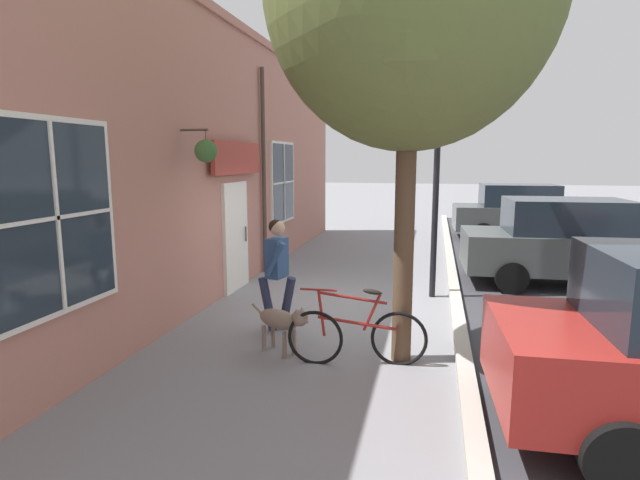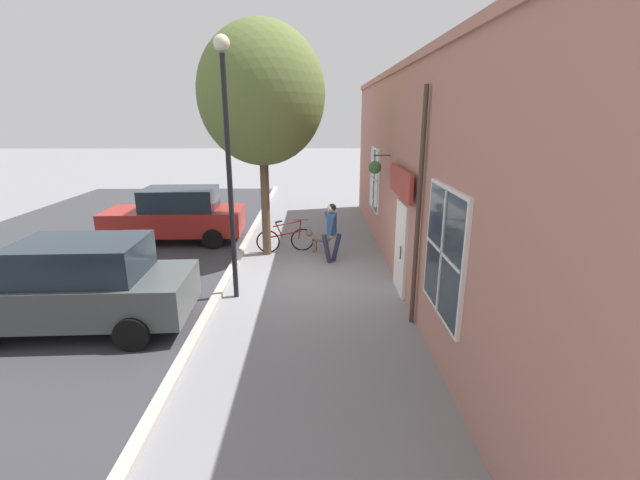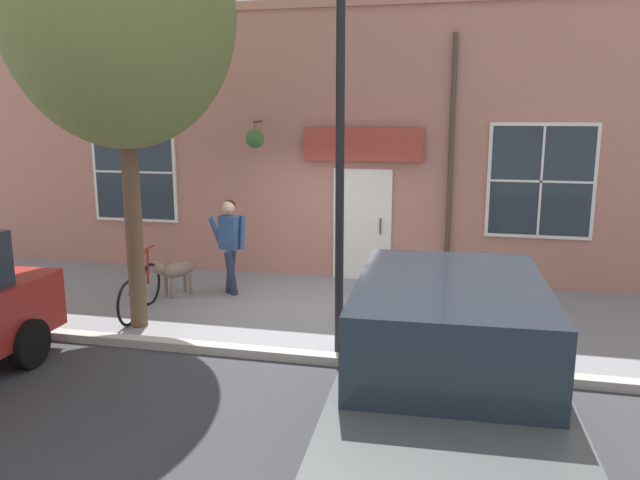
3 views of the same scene
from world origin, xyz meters
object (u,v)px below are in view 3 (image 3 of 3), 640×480
object	(u,v)px
parked_car_mid_block	(447,386)
leaning_bicycle	(140,290)
pedestrian_walking	(230,238)
street_tree_by_curb	(116,16)
dog_on_leash	(175,270)
street_lamp	(340,80)

from	to	relation	value
parked_car_mid_block	leaning_bicycle	bearing A→B (deg)	-126.62
pedestrian_walking	street_tree_by_curb	xyz separation A→B (m)	(1.89, -0.81, 3.41)
pedestrian_walking	street_tree_by_curb	bearing A→B (deg)	-23.19
street_tree_by_curb	parked_car_mid_block	size ratio (longest dim) A/B	1.46
dog_on_leash	street_lamp	bearing A→B (deg)	59.80
pedestrian_walking	dog_on_leash	bearing A→B (deg)	-68.86
dog_on_leash	parked_car_mid_block	xyz separation A→B (m)	(4.60, 4.73, 0.42)
pedestrian_walking	leaning_bicycle	bearing A→B (deg)	-36.70
leaning_bicycle	street_tree_by_curb	bearing A→B (deg)	20.03
pedestrian_walking	dog_on_leash	world-z (taller)	pedestrian_walking
parked_car_mid_block	street_tree_by_curb	bearing A→B (deg)	-123.36
street_tree_by_curb	street_lamp	world-z (taller)	street_tree_by_curb
pedestrian_walking	parked_car_mid_block	distance (m)	6.26
parked_car_mid_block	street_lamp	distance (m)	4.04
dog_on_leash	leaning_bicycle	xyz separation A→B (m)	(1.00, -0.11, -0.08)
leaning_bicycle	parked_car_mid_block	distance (m)	6.05
parked_car_mid_block	street_lamp	bearing A→B (deg)	-151.52
street_tree_by_curb	street_lamp	distance (m)	3.32
street_lamp	street_tree_by_curb	bearing A→B (deg)	-96.48
street_tree_by_curb	street_lamp	xyz separation A→B (m)	(0.36, 3.18, -0.89)
street_tree_by_curb	leaning_bicycle	xyz separation A→B (m)	(-0.54, -0.20, -4.03)
pedestrian_walking	street_lamp	bearing A→B (deg)	46.52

